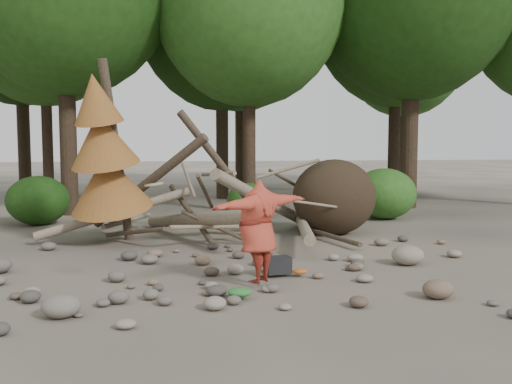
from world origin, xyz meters
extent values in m
plane|color=#514C44|center=(0.00, 0.00, 0.00)|extent=(120.00, 120.00, 0.00)
ellipsoid|color=#332619|center=(2.60, 4.30, 0.99)|extent=(2.20, 1.87, 1.98)
cylinder|color=gray|center=(-1.00, 3.70, 0.55)|extent=(2.61, 5.11, 1.08)
cylinder|color=gray|center=(0.80, 4.20, 0.90)|extent=(3.18, 3.71, 1.90)
cylinder|color=brown|center=(-2.20, 4.60, 1.40)|extent=(3.08, 1.91, 2.49)
cylinder|color=gray|center=(1.60, 3.50, 0.35)|extent=(1.13, 4.98, 0.43)
cylinder|color=brown|center=(-0.30, 4.80, 1.80)|extent=(2.39, 1.03, 2.89)
cylinder|color=gray|center=(-3.00, 4.00, 0.70)|extent=(3.71, 0.86, 1.20)
cylinder|color=#4C3F30|center=(-2.50, 3.50, 0.30)|extent=(1.52, 1.70, 0.49)
cylinder|color=gray|center=(0.20, 4.40, 0.80)|extent=(1.57, 0.85, 0.69)
cylinder|color=#4C3F30|center=(1.80, 4.90, 1.20)|extent=(1.92, 1.25, 1.10)
cylinder|color=gray|center=(-1.20, 4.20, 1.50)|extent=(0.37, 1.42, 0.85)
cylinder|color=#4C3F30|center=(2.20, 3.20, 0.15)|extent=(0.79, 2.54, 0.12)
cylinder|color=gray|center=(-0.80, 3.10, 0.45)|extent=(1.78, 1.11, 0.29)
cylinder|color=#4C3F30|center=(-2.90, 3.80, 2.20)|extent=(0.67, 1.13, 4.35)
cone|color=brown|center=(-3.06, 3.49, 1.50)|extent=(2.06, 2.13, 1.86)
cone|color=brown|center=(-3.16, 3.28, 2.50)|extent=(1.71, 1.78, 1.65)
cone|color=brown|center=(-3.26, 3.09, 3.40)|extent=(1.23, 1.30, 1.41)
cylinder|color=#38281C|center=(-5.00, 9.50, 4.48)|extent=(0.56, 0.56, 8.96)
cylinder|color=#38281C|center=(1.00, 9.20, 3.57)|extent=(0.44, 0.44, 7.14)
cylinder|color=#38281C|center=(7.00, 9.80, 4.72)|extent=(0.60, 0.60, 9.45)
cylinder|color=#38281C|center=(-6.50, 13.50, 3.78)|extent=(0.42, 0.42, 7.56)
ellipsoid|color=#316820|center=(-6.50, 13.50, 7.78)|extent=(6.91, 6.91, 7.95)
cylinder|color=#38281C|center=(0.50, 14.20, 4.27)|extent=(0.52, 0.52, 8.54)
cylinder|color=#38281C|center=(8.00, 13.80, 4.06)|extent=(0.50, 0.50, 8.12)
ellipsoid|color=#275819|center=(8.00, 13.80, 8.35)|extent=(7.42, 7.42, 8.91)
cylinder|color=#38281C|center=(-9.00, 20.00, 4.83)|extent=(0.62, 0.62, 9.66)
cylinder|color=#38281C|center=(2.00, 20.50, 4.38)|extent=(0.54, 0.54, 8.75)
ellipsoid|color=#316820|center=(2.00, 20.50, 9.00)|extent=(8.00, 8.00, 10.00)
cylinder|color=#38281C|center=(11.00, 20.00, 3.92)|extent=(0.46, 0.46, 7.84)
ellipsoid|color=#275819|center=(11.00, 20.00, 8.06)|extent=(7.17, 7.17, 8.60)
ellipsoid|color=#1E4512|center=(-5.50, 7.20, 0.72)|extent=(1.80, 1.80, 1.44)
ellipsoid|color=#275819|center=(0.80, 7.80, 0.56)|extent=(1.40, 1.40, 1.12)
ellipsoid|color=#316820|center=(5.00, 7.00, 0.80)|extent=(2.00, 2.00, 1.60)
imported|color=#AF3827|center=(-0.17, -0.76, 0.95)|extent=(2.06, 1.72, 1.73)
cylinder|color=#978B5F|center=(-1.86, -1.12, 1.78)|extent=(0.36, 0.36, 0.08)
cube|color=black|center=(0.29, -0.10, 0.15)|extent=(0.50, 0.38, 0.30)
ellipsoid|color=#2A6B2E|center=(-0.56, -1.53, 0.07)|extent=(0.38, 0.32, 0.14)
ellipsoid|color=#AD571D|center=(0.68, -0.18, 0.05)|extent=(0.27, 0.22, 0.10)
ellipsoid|color=slate|center=(-3.12, -2.05, 0.16)|extent=(0.55, 0.49, 0.33)
ellipsoid|color=brown|center=(2.51, -1.89, 0.15)|extent=(0.49, 0.45, 0.30)
ellipsoid|color=gray|center=(3.02, 0.49, 0.19)|extent=(0.65, 0.58, 0.39)
camera|label=1|loc=(-1.55, -10.10, 2.45)|focal=40.00mm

